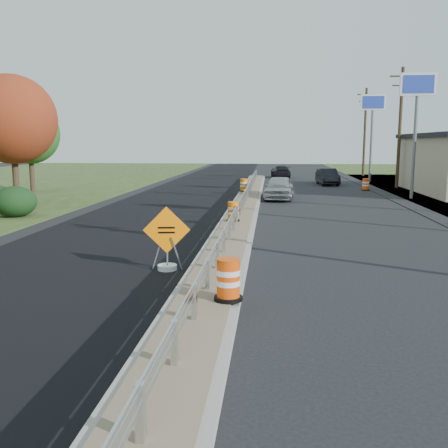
# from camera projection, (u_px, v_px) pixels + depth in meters

# --- Properties ---
(ground) EXTENTS (140.00, 140.00, 0.00)m
(ground) POSITION_uv_depth(u_px,v_px,m) (229.00, 246.00, 17.52)
(ground) COLOR black
(ground) RESTS_ON ground
(milled_overlay) EXTENTS (7.20, 120.00, 0.01)m
(milled_overlay) POSITION_uv_depth(u_px,v_px,m) (165.00, 208.00, 27.75)
(milled_overlay) COLOR black
(milled_overlay) RESTS_ON ground
(median) EXTENTS (1.60, 55.00, 0.23)m
(median) POSITION_uv_depth(u_px,v_px,m) (242.00, 212.00, 25.37)
(median) COLOR gray
(median) RESTS_ON ground
(guardrail) EXTENTS (0.10, 46.15, 0.72)m
(guardrail) POSITION_uv_depth(u_px,v_px,m) (243.00, 198.00, 26.25)
(guardrail) COLOR silver
(guardrail) RESTS_ON median
(pylon_sign_mid) EXTENTS (2.20, 0.30, 7.90)m
(pylon_sign_mid) POSITION_uv_depth(u_px,v_px,m) (417.00, 96.00, 31.23)
(pylon_sign_mid) COLOR slate
(pylon_sign_mid) RESTS_ON ground
(pylon_sign_north) EXTENTS (2.20, 0.30, 7.90)m
(pylon_sign_north) POSITION_uv_depth(u_px,v_px,m) (373.00, 110.00, 44.99)
(pylon_sign_north) COLOR slate
(pylon_sign_north) RESTS_ON ground
(utility_pole_nmid) EXTENTS (1.90, 0.26, 9.40)m
(utility_pole_nmid) POSITION_uv_depth(u_px,v_px,m) (400.00, 126.00, 39.25)
(utility_pole_nmid) COLOR #473523
(utility_pole_nmid) RESTS_ON ground
(utility_pole_north) EXTENTS (1.90, 0.26, 9.40)m
(utility_pole_north) POSITION_uv_depth(u_px,v_px,m) (365.00, 130.00, 53.99)
(utility_pole_north) COLOR #473523
(utility_pole_north) RESTS_ON ground
(hedge_north) EXTENTS (2.09, 2.09, 1.52)m
(hedge_north) POSITION_uv_depth(u_px,v_px,m) (15.00, 202.00, 24.31)
(hedge_north) COLOR black
(hedge_north) RESTS_ON ground
(tree_near_red) EXTENTS (4.95, 4.95, 7.35)m
(tree_near_red) POSITION_uv_depth(u_px,v_px,m) (12.00, 120.00, 27.77)
(tree_near_red) COLOR #473523
(tree_near_red) RESTS_ON ground
(tree_near_back) EXTENTS (4.29, 4.29, 6.37)m
(tree_near_back) POSITION_uv_depth(u_px,v_px,m) (30.00, 134.00, 36.01)
(tree_near_back) COLOR #473523
(tree_near_back) RESTS_ON ground
(caution_sign) EXTENTS (1.32, 0.55, 1.83)m
(caution_sign) POSITION_uv_depth(u_px,v_px,m) (167.00, 254.00, 14.13)
(caution_sign) COLOR white
(caution_sign) RESTS_ON ground
(barrel_median_near) EXTENTS (0.62, 0.62, 0.91)m
(barrel_median_near) POSITION_uv_depth(u_px,v_px,m) (228.00, 280.00, 10.71)
(barrel_median_near) COLOR black
(barrel_median_near) RESTS_ON median
(barrel_median_mid) EXTENTS (0.57, 0.57, 0.84)m
(barrel_median_mid) POSITION_uv_depth(u_px,v_px,m) (233.00, 212.00, 21.55)
(barrel_median_mid) COLOR black
(barrel_median_mid) RESTS_ON median
(barrel_median_far) EXTENTS (0.61, 0.61, 0.89)m
(barrel_median_far) POSITION_uv_depth(u_px,v_px,m) (244.00, 185.00, 34.75)
(barrel_median_far) COLOR black
(barrel_median_far) RESTS_ON median
(barrel_shoulder_mid) EXTENTS (0.61, 0.61, 0.90)m
(barrel_shoulder_mid) POSITION_uv_depth(u_px,v_px,m) (366.00, 185.00, 37.99)
(barrel_shoulder_mid) COLOR black
(barrel_shoulder_mid) RESTS_ON ground
(car_silver) EXTENTS (2.09, 4.51, 1.49)m
(car_silver) POSITION_uv_depth(u_px,v_px,m) (279.00, 188.00, 31.98)
(car_silver) COLOR #A8A8AD
(car_silver) RESTS_ON ground
(car_dark_mid) EXTENTS (1.78, 4.34, 1.40)m
(car_dark_mid) POSITION_uv_depth(u_px,v_px,m) (327.00, 177.00, 43.10)
(car_dark_mid) COLOR black
(car_dark_mid) RESTS_ON ground
(car_dark_far) EXTENTS (2.12, 4.50, 1.27)m
(car_dark_far) POSITION_uv_depth(u_px,v_px,m) (281.00, 171.00, 52.22)
(car_dark_far) COLOR black
(car_dark_far) RESTS_ON ground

